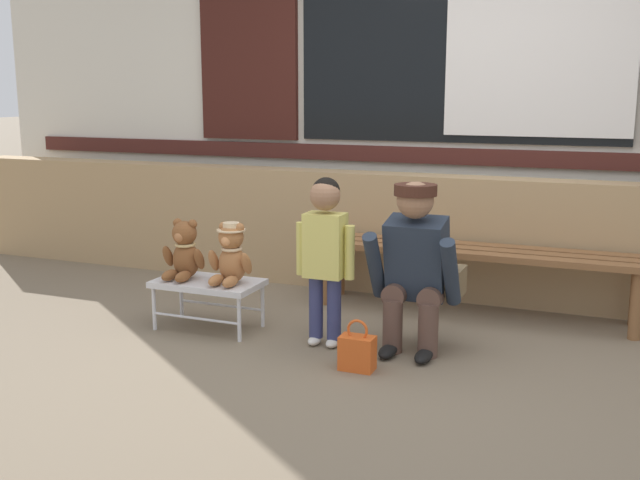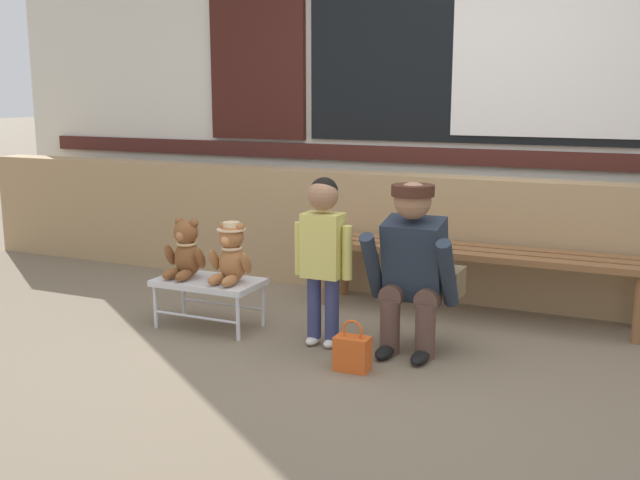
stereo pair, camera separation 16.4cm
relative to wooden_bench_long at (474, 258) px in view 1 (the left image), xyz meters
name	(u,v)px [view 1 (the left image)]	position (x,y,z in m)	size (l,w,h in m)	color
ground_plane	(375,361)	(-0.31, -1.06, -0.37)	(60.00, 60.00, 0.00)	#756651
brick_low_wall	(440,236)	(-0.31, 0.37, 0.05)	(8.06, 0.25, 0.85)	tan
shop_facade	(462,50)	(-0.31, 0.88, 1.34)	(8.22, 0.26, 3.41)	silver
wooden_bench_long	(474,258)	(0.00, 0.00, 0.00)	(2.10, 0.40, 0.44)	brown
small_display_bench	(208,286)	(-1.43, -0.90, -0.11)	(0.64, 0.36, 0.30)	silver
teddy_bear_plain	(184,252)	(-1.59, -0.90, 0.09)	(0.28, 0.26, 0.36)	brown
teddy_bear_with_hat	(231,255)	(-1.27, -0.90, 0.10)	(0.28, 0.27, 0.36)	#A86B3D
child_standing	(325,243)	(-0.66, -0.91, 0.22)	(0.35, 0.18, 0.96)	navy
adult_crouching	(417,266)	(-0.16, -0.80, 0.11)	(0.50, 0.49, 0.95)	brown
handbag_on_ground	(357,352)	(-0.36, -1.21, -0.28)	(0.18, 0.11, 0.27)	#DB561E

